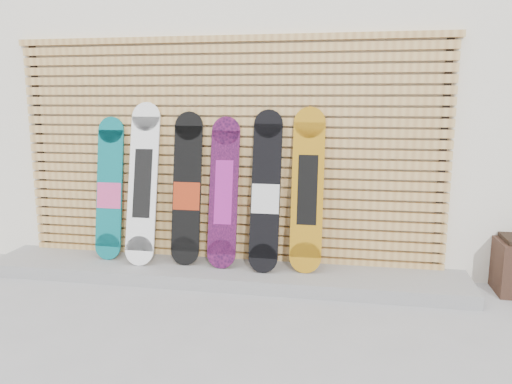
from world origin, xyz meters
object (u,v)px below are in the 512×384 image
snowboard_0 (110,189)px  snowboard_2 (187,190)px  snowboard_4 (266,192)px  snowboard_5 (307,190)px  snowboard_1 (143,183)px  snowboard_3 (224,192)px

snowboard_0 → snowboard_2: bearing=-0.9°
snowboard_4 → snowboard_5: (0.39, 0.04, 0.02)m
snowboard_0 → snowboard_1: (0.38, -0.06, 0.08)m
snowboard_3 → snowboard_5: snowboard_5 is taller
snowboard_1 → snowboard_3: snowboard_1 is taller
snowboard_2 → snowboard_1: bearing=-174.3°
snowboard_1 → snowboard_4: snowboard_1 is taller
snowboard_3 → snowboard_5: bearing=0.5°
snowboard_1 → snowboard_4: 1.21m
snowboard_4 → snowboard_5: size_ratio=0.98×
snowboard_0 → snowboard_3: bearing=-1.2°
snowboard_0 → snowboard_1: size_ratio=0.91×
snowboard_0 → snowboard_3: snowboard_3 is taller
snowboard_2 → snowboard_4: 0.78m
snowboard_0 → snowboard_2: snowboard_2 is taller
snowboard_2 → snowboard_5: 1.17m
snowboard_4 → snowboard_5: bearing=5.3°
snowboard_2 → snowboard_5: bearing=-0.3°
snowboard_3 → snowboard_4: size_ratio=0.95×
snowboard_4 → snowboard_3: bearing=176.0°
snowboard_0 → snowboard_3: size_ratio=0.99×
snowboard_0 → snowboard_4: bearing=-1.9°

